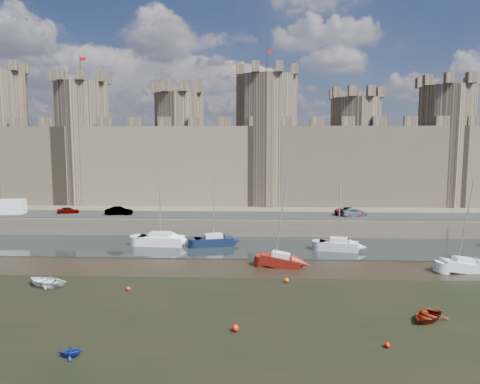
{
  "coord_description": "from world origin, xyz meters",
  "views": [
    {
      "loc": [
        0.61,
        -30.54,
        13.29
      ],
      "look_at": [
        -1.68,
        22.0,
        7.47
      ],
      "focal_mm": 32.0,
      "sensor_mm": 36.0,
      "label": 1
    }
  ],
  "objects_px": {
    "van": "(6,207)",
    "dinghy_1": "(71,351)",
    "sailboat_5": "(463,265)",
    "car_3": "(350,212)",
    "sailboat_1": "(214,240)",
    "sailboat_2": "(339,245)",
    "sailboat_4": "(281,260)",
    "car_2": "(354,212)",
    "car_1": "(119,211)",
    "sailboat_0": "(161,240)",
    "car_0": "(68,210)"
  },
  "relations": [
    {
      "from": "van",
      "to": "dinghy_1",
      "type": "relative_size",
      "value": 3.6
    },
    {
      "from": "sailboat_5",
      "to": "dinghy_1",
      "type": "relative_size",
      "value": 6.54
    },
    {
      "from": "car_3",
      "to": "van",
      "type": "relative_size",
      "value": 0.87
    },
    {
      "from": "sailboat_1",
      "to": "sailboat_2",
      "type": "xyz_separation_m",
      "value": [
        15.92,
        -1.78,
        0.02
      ]
    },
    {
      "from": "van",
      "to": "sailboat_4",
      "type": "distance_m",
      "value": 45.56
    },
    {
      "from": "car_2",
      "to": "car_3",
      "type": "distance_m",
      "value": 0.66
    },
    {
      "from": "car_1",
      "to": "sailboat_0",
      "type": "height_order",
      "value": "sailboat_0"
    },
    {
      "from": "sailboat_2",
      "to": "dinghy_1",
      "type": "distance_m",
      "value": 35.48
    },
    {
      "from": "car_2",
      "to": "van",
      "type": "height_order",
      "value": "van"
    },
    {
      "from": "car_3",
      "to": "car_0",
      "type": "bearing_deg",
      "value": 87.1
    },
    {
      "from": "car_3",
      "to": "dinghy_1",
      "type": "xyz_separation_m",
      "value": [
        -25.74,
        -39.93,
        -2.76
      ]
    },
    {
      "from": "car_3",
      "to": "sailboat_2",
      "type": "height_order",
      "value": "sailboat_2"
    },
    {
      "from": "car_3",
      "to": "sailboat_5",
      "type": "distance_m",
      "value": 21.76
    },
    {
      "from": "car_1",
      "to": "sailboat_4",
      "type": "relative_size",
      "value": 0.4
    },
    {
      "from": "car_0",
      "to": "sailboat_4",
      "type": "bearing_deg",
      "value": -133.83
    },
    {
      "from": "sailboat_0",
      "to": "sailboat_4",
      "type": "bearing_deg",
      "value": -25.98
    },
    {
      "from": "sailboat_4",
      "to": "sailboat_5",
      "type": "bearing_deg",
      "value": 8.91
    },
    {
      "from": "car_2",
      "to": "van",
      "type": "distance_m",
      "value": 53.62
    },
    {
      "from": "car_0",
      "to": "dinghy_1",
      "type": "bearing_deg",
      "value": -168.58
    },
    {
      "from": "sailboat_5",
      "to": "dinghy_1",
      "type": "bearing_deg",
      "value": -155.4
    },
    {
      "from": "car_2",
      "to": "sailboat_5",
      "type": "height_order",
      "value": "sailboat_5"
    },
    {
      "from": "car_3",
      "to": "sailboat_0",
      "type": "height_order",
      "value": "sailboat_0"
    },
    {
      "from": "sailboat_1",
      "to": "sailboat_2",
      "type": "relative_size",
      "value": 0.98
    },
    {
      "from": "van",
      "to": "car_3",
      "type": "bearing_deg",
      "value": -8.23
    },
    {
      "from": "dinghy_1",
      "to": "sailboat_4",
      "type": "bearing_deg",
      "value": -40.38
    },
    {
      "from": "car_0",
      "to": "car_3",
      "type": "height_order",
      "value": "car_3"
    },
    {
      "from": "sailboat_0",
      "to": "sailboat_4",
      "type": "distance_m",
      "value": 17.82
    },
    {
      "from": "van",
      "to": "sailboat_0",
      "type": "relative_size",
      "value": 0.48
    },
    {
      "from": "sailboat_4",
      "to": "sailboat_2",
      "type": "bearing_deg",
      "value": 55.78
    },
    {
      "from": "car_0",
      "to": "van",
      "type": "distance_m",
      "value": 9.38
    },
    {
      "from": "sailboat_1",
      "to": "van",
      "type": "bearing_deg",
      "value": 150.4
    },
    {
      "from": "sailboat_0",
      "to": "sailboat_2",
      "type": "distance_m",
      "value": 23.02
    },
    {
      "from": "car_3",
      "to": "sailboat_4",
      "type": "relative_size",
      "value": 0.46
    },
    {
      "from": "sailboat_1",
      "to": "car_3",
      "type": "bearing_deg",
      "value": 13.03
    },
    {
      "from": "van",
      "to": "sailboat_1",
      "type": "relative_size",
      "value": 0.53
    },
    {
      "from": "car_2",
      "to": "dinghy_1",
      "type": "height_order",
      "value": "car_2"
    },
    {
      "from": "car_2",
      "to": "sailboat_4",
      "type": "xyz_separation_m",
      "value": [
        -12.0,
        -18.78,
        -2.38
      ]
    },
    {
      "from": "car_1",
      "to": "van",
      "type": "relative_size",
      "value": 0.76
    },
    {
      "from": "sailboat_1",
      "to": "car_2",
      "type": "bearing_deg",
      "value": 11.44
    },
    {
      "from": "car_2",
      "to": "sailboat_1",
      "type": "bearing_deg",
      "value": 100.23
    },
    {
      "from": "sailboat_1",
      "to": "sailboat_2",
      "type": "bearing_deg",
      "value": -20.48
    },
    {
      "from": "sailboat_4",
      "to": "sailboat_1",
      "type": "bearing_deg",
      "value": 144.44
    },
    {
      "from": "car_2",
      "to": "van",
      "type": "bearing_deg",
      "value": 75.2
    },
    {
      "from": "car_0",
      "to": "car_3",
      "type": "distance_m",
      "value": 43.85
    },
    {
      "from": "car_1",
      "to": "sailboat_0",
      "type": "relative_size",
      "value": 0.36
    },
    {
      "from": "sailboat_4",
      "to": "sailboat_0",
      "type": "bearing_deg",
      "value": 161.42
    },
    {
      "from": "sailboat_2",
      "to": "sailboat_5",
      "type": "distance_m",
      "value": 14.16
    },
    {
      "from": "sailboat_2",
      "to": "sailboat_5",
      "type": "xyz_separation_m",
      "value": [
        11.47,
        -8.31,
        -0.11
      ]
    },
    {
      "from": "sailboat_0",
      "to": "sailboat_2",
      "type": "relative_size",
      "value": 1.08
    },
    {
      "from": "car_1",
      "to": "sailboat_2",
      "type": "distance_m",
      "value": 33.44
    }
  ]
}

